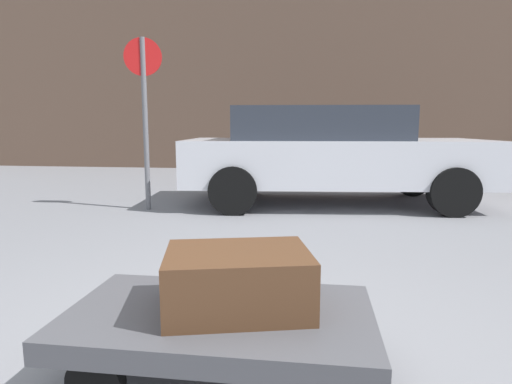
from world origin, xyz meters
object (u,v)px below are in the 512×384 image
suitcase_brown_front_left (238,280)px  no_parking_sign (145,105)px  luggage_cart (220,325)px  parked_car (330,153)px  bollard_kerb_near (435,166)px  bollard_kerb_mid (509,167)px

suitcase_brown_front_left → no_parking_sign: size_ratio=0.27×
luggage_cart → parked_car: bearing=82.3°
suitcase_brown_front_left → bollard_kerb_near: bollard_kerb_near is taller
luggage_cart → suitcase_brown_front_left: suitcase_brown_front_left is taller
no_parking_sign → bollard_kerb_near: bearing=36.5°
no_parking_sign → suitcase_brown_front_left: bearing=-63.0°
luggage_cart → no_parking_sign: (-1.88, 3.87, 1.16)m
bollard_kerb_near → bollard_kerb_mid: bearing=0.0°
luggage_cart → suitcase_brown_front_left: 0.22m
bollard_kerb_near → no_parking_sign: bearing=-143.5°
suitcase_brown_front_left → parked_car: parked_car is taller
parked_car → bollard_kerb_mid: parked_car is taller
luggage_cart → suitcase_brown_front_left: size_ratio=2.15×
bollard_kerb_mid → parked_car: bearing=-143.3°
luggage_cart → parked_car: parked_car is taller
suitcase_brown_front_left → bollard_kerb_mid: bearing=46.6°
bollard_kerb_near → suitcase_brown_front_left: bearing=-110.6°
suitcase_brown_front_left → bollard_kerb_near: bearing=55.6°
parked_car → bollard_kerb_near: 3.51m
suitcase_brown_front_left → bollard_kerb_mid: bollard_kerb_mid is taller
bollard_kerb_mid → bollard_kerb_near: bearing=180.0°
parked_car → no_parking_sign: no_parking_sign is taller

